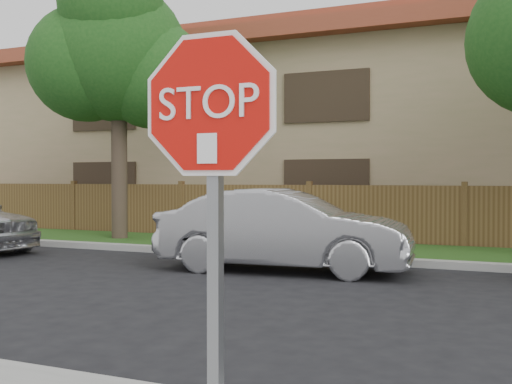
% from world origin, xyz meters
% --- Properties ---
extents(far_curb, '(70.00, 0.30, 0.15)m').
position_xyz_m(far_curb, '(0.00, 8.15, 0.07)').
color(far_curb, gray).
rests_on(far_curb, ground).
extents(grass_strip, '(70.00, 3.00, 0.12)m').
position_xyz_m(grass_strip, '(0.00, 9.80, 0.06)').
color(grass_strip, '#1E4714').
rests_on(grass_strip, ground).
extents(fence, '(70.00, 0.12, 1.60)m').
position_xyz_m(fence, '(0.00, 11.40, 0.80)').
color(fence, '#53381D').
rests_on(fence, ground).
extents(apartment_building, '(35.20, 9.20, 7.20)m').
position_xyz_m(apartment_building, '(0.00, 17.00, 3.53)').
color(apartment_building, '#9D8D61').
rests_on(apartment_building, ground).
extents(tree_left, '(4.80, 3.90, 7.78)m').
position_xyz_m(tree_left, '(-8.98, 9.57, 5.22)').
color(tree_left, '#382B21').
rests_on(tree_left, ground).
extents(stop_sign, '(1.01, 0.13, 2.55)m').
position_xyz_m(stop_sign, '(-0.39, -1.48, 1.83)').
color(stop_sign, gray).
rests_on(stop_sign, sidewalk_near).
extents(sedan_left, '(4.93, 2.08, 1.58)m').
position_xyz_m(sedan_left, '(-2.96, 6.57, 0.79)').
color(sedan_left, '#9E9FA3').
rests_on(sedan_left, ground).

